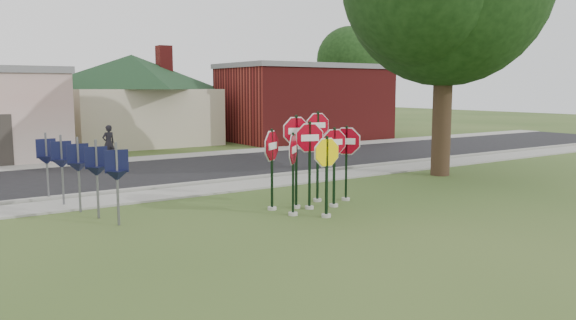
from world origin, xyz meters
TOP-DOWN VIEW (x-y plane):
  - ground at (0.00, 0.00)m, footprint 120.00×120.00m
  - sidewalk_near at (0.00, 5.50)m, footprint 60.00×1.60m
  - road at (0.00, 10.00)m, footprint 60.00×7.00m
  - sidewalk_far at (0.00, 14.30)m, footprint 60.00×1.60m
  - curb at (0.00, 6.50)m, footprint 60.00×0.20m
  - stop_sign_center at (-0.12, 1.43)m, footprint 1.06×0.31m
  - stop_sign_yellow at (-0.35, 0.39)m, footprint 1.03×0.24m
  - stop_sign_left at (-0.93, 1.04)m, footprint 0.80×0.77m
  - stop_sign_right at (0.60, 1.28)m, footprint 0.97×0.24m
  - stop_sign_back_right at (0.67, 2.12)m, footprint 0.95×0.24m
  - stop_sign_back_left at (-0.36, 1.72)m, footprint 1.05×0.24m
  - stop_sign_far_right at (1.44, 1.77)m, footprint 0.76×0.84m
  - stop_sign_far_left at (-1.03, 1.90)m, footprint 0.97×0.65m
  - route_sign_row at (-5.40, 4.50)m, footprint 1.43×4.63m
  - building_house at (2.00, 22.00)m, footprint 11.60×11.60m
  - building_brick at (12.00, 18.50)m, footprint 10.20×6.20m
  - bg_tree_right at (22.00, 26.00)m, footprint 5.60×5.60m
  - pedestrian at (-1.74, 14.34)m, footprint 0.65×0.50m

SIDE VIEW (x-z plane):
  - ground at x=0.00m, z-range 0.00..0.00m
  - road at x=0.00m, z-range 0.00..0.04m
  - sidewalk_near at x=0.00m, z-range 0.00..0.06m
  - sidewalk_far at x=0.00m, z-range 0.00..0.06m
  - curb at x=0.00m, z-range 0.00..0.14m
  - pedestrian at x=-1.74m, z-range 0.06..1.64m
  - route_sign_row at x=-5.40m, z-range 0.22..2.22m
  - stop_sign_yellow at x=-0.35m, z-range 0.21..2.38m
  - stop_sign_left at x=-0.93m, z-range 0.24..2.50m
  - stop_sign_right at x=0.60m, z-range 0.23..2.53m
  - stop_sign_far_right at x=1.44m, z-range 0.25..2.55m
  - stop_sign_far_left at x=-1.03m, z-range 0.26..2.57m
  - stop_sign_center at x=-0.12m, z-range 0.30..2.79m
  - stop_sign_back_left at x=-0.36m, z-range 0.33..2.98m
  - stop_sign_back_right at x=0.67m, z-range 0.31..3.01m
  - building_brick at x=12.00m, z-range 0.03..4.78m
  - building_house at x=2.00m, z-range 0.55..6.75m
  - bg_tree_right at x=22.00m, z-range 1.38..9.78m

